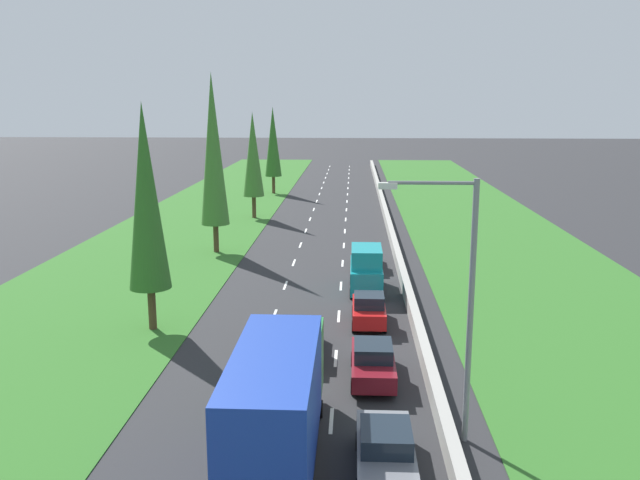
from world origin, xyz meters
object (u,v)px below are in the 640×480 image
object	(u,v)px
red_hatchback_right_lane_fourth	(369,310)
black_sedan_centre_lane	(298,338)
maroon_sedan_right_lane	(373,361)
silver_sedan_right_lane	(366,256)
teal_van_right_lane	(366,270)
poplar_tree_fifth	(273,142)
poplar_tree_third	(213,150)
poplar_tree_fourth	(253,155)
blue_box_truck_centre_lane	(278,403)
street_light_mast	(461,293)
poplar_tree_second	(146,198)
grey_sedan_right_lane	(385,451)

from	to	relation	value
red_hatchback_right_lane_fourth	black_sedan_centre_lane	size ratio (longest dim) A/B	0.87
maroon_sedan_right_lane	silver_sedan_right_lane	world-z (taller)	same
teal_van_right_lane	poplar_tree_fifth	bearing A→B (deg)	103.96
poplar_tree_third	poplar_tree_fourth	world-z (taller)	poplar_tree_third
maroon_sedan_right_lane	poplar_tree_fourth	xyz separation A→B (m)	(-10.69, 38.73, 5.43)
blue_box_truck_centre_lane	black_sedan_centre_lane	bearing A→B (deg)	91.11
blue_box_truck_centre_lane	street_light_mast	size ratio (longest dim) A/B	1.04
blue_box_truck_centre_lane	poplar_tree_fourth	xyz separation A→B (m)	(-7.53, 45.67, 4.06)
black_sedan_centre_lane	poplar_tree_second	distance (m)	10.17
teal_van_right_lane	silver_sedan_right_lane	world-z (taller)	teal_van_right_lane
maroon_sedan_right_lane	poplar_tree_third	distance (m)	26.91
silver_sedan_right_lane	street_light_mast	distance (m)	24.68
blue_box_truck_centre_lane	poplar_tree_fourth	distance (m)	46.46
grey_sedan_right_lane	silver_sedan_right_lane	world-z (taller)	same
red_hatchback_right_lane_fourth	poplar_tree_third	distance (m)	21.15
blue_box_truck_centre_lane	poplar_tree_fifth	xyz separation A→B (m)	(-7.70, 63.45, 4.23)
poplar_tree_fifth	poplar_tree_second	bearing A→B (deg)	-90.16
poplar_tree_fifth	blue_box_truck_centre_lane	bearing A→B (deg)	-83.08
poplar_tree_second	poplar_tree_fourth	world-z (taller)	poplar_tree_second
poplar_tree_fifth	black_sedan_centre_lane	bearing A→B (deg)	-82.06
black_sedan_centre_lane	poplar_tree_third	distance (m)	23.30
maroon_sedan_right_lane	red_hatchback_right_lane_fourth	bearing A→B (deg)	90.17
poplar_tree_third	poplar_tree_fifth	world-z (taller)	poplar_tree_third
maroon_sedan_right_lane	red_hatchback_right_lane_fourth	xyz separation A→B (m)	(-0.02, 6.93, 0.02)
teal_van_right_lane	silver_sedan_right_lane	distance (m)	6.21
red_hatchback_right_lane_fourth	black_sedan_centre_lane	distance (m)	5.42
silver_sedan_right_lane	street_light_mast	size ratio (longest dim) A/B	0.50
maroon_sedan_right_lane	poplar_tree_fourth	distance (m)	40.55
poplar_tree_fifth	teal_van_right_lane	bearing A→B (deg)	-76.04
poplar_tree_second	red_hatchback_right_lane_fourth	bearing A→B (deg)	6.27
black_sedan_centre_lane	poplar_tree_fifth	distance (m)	54.68
red_hatchback_right_lane_fourth	maroon_sedan_right_lane	bearing A→B (deg)	-89.83
grey_sedan_right_lane	red_hatchback_right_lane_fourth	xyz separation A→B (m)	(-0.21, 14.13, 0.02)
black_sedan_centre_lane	street_light_mast	size ratio (longest dim) A/B	0.50
teal_van_right_lane	black_sedan_centre_lane	bearing A→B (deg)	-107.57
maroon_sedan_right_lane	black_sedan_centre_lane	size ratio (longest dim) A/B	1.00
red_hatchback_right_lane_fourth	poplar_tree_fifth	world-z (taller)	poplar_tree_fifth
blue_box_truck_centre_lane	black_sedan_centre_lane	size ratio (longest dim) A/B	2.09
silver_sedan_right_lane	red_hatchback_right_lane_fourth	bearing A→B (deg)	-90.18
silver_sedan_right_lane	poplar_tree_fourth	bearing A→B (deg)	118.76
maroon_sedan_right_lane	poplar_tree_third	bearing A→B (deg)	115.88
silver_sedan_right_lane	poplar_tree_fourth	distance (m)	22.91
poplar_tree_third	poplar_tree_fourth	distance (m)	15.44
poplar_tree_fourth	red_hatchback_right_lane_fourth	bearing A→B (deg)	-71.46
silver_sedan_right_lane	grey_sedan_right_lane	bearing A→B (deg)	-89.63
poplar_tree_second	poplar_tree_fourth	bearing A→B (deg)	89.46
blue_box_truck_centre_lane	poplar_tree_second	size ratio (longest dim) A/B	0.82
black_sedan_centre_lane	poplar_tree_fifth	xyz separation A→B (m)	(-7.52, 53.87, 5.60)
silver_sedan_right_lane	poplar_tree_second	bearing A→B (deg)	-129.22
grey_sedan_right_lane	poplar_tree_fifth	world-z (taller)	poplar_tree_fifth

